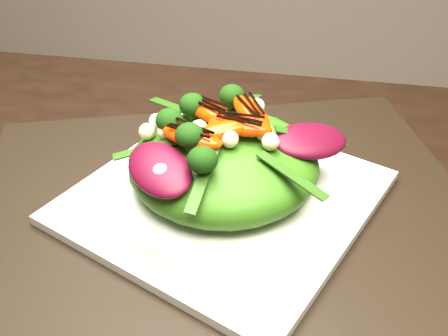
% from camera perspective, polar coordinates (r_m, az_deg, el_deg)
% --- Properties ---
extents(placemat, '(0.65, 0.57, 0.00)m').
position_cam_1_polar(placemat, '(0.58, -0.00, -3.74)').
color(placemat, black).
rests_on(placemat, dining_table).
extents(plate_base, '(0.38, 0.38, 0.01)m').
position_cam_1_polar(plate_base, '(0.58, -0.00, -3.15)').
color(plate_base, silver).
rests_on(plate_base, placemat).
extents(salad_bowl, '(0.32, 0.32, 0.02)m').
position_cam_1_polar(salad_bowl, '(0.57, -0.00, -1.98)').
color(salad_bowl, white).
rests_on(salad_bowl, plate_base).
extents(lettuce_mound, '(0.22, 0.22, 0.07)m').
position_cam_1_polar(lettuce_mound, '(0.55, -0.00, 0.60)').
color(lettuce_mound, '#336312').
rests_on(lettuce_mound, salad_bowl).
extents(radicchio_leaf, '(0.10, 0.09, 0.02)m').
position_cam_1_polar(radicchio_leaf, '(0.55, 9.35, 2.94)').
color(radicchio_leaf, '#3F0616').
rests_on(radicchio_leaf, lettuce_mound).
extents(orange_segment, '(0.07, 0.03, 0.02)m').
position_cam_1_polar(orange_segment, '(0.54, 0.06, 5.00)').
color(orange_segment, '#F42F04').
rests_on(orange_segment, lettuce_mound).
extents(broccoli_floret, '(0.05, 0.05, 0.04)m').
position_cam_1_polar(broccoli_floret, '(0.56, -4.37, 7.06)').
color(broccoli_floret, black).
rests_on(broccoli_floret, lettuce_mound).
extents(macadamia_nut, '(0.02, 0.02, 0.02)m').
position_cam_1_polar(macadamia_nut, '(0.50, 3.63, 1.84)').
color(macadamia_nut, beige).
rests_on(macadamia_nut, lettuce_mound).
extents(balsamic_drizzle, '(0.05, 0.01, 0.00)m').
position_cam_1_polar(balsamic_drizzle, '(0.53, 0.06, 5.88)').
color(balsamic_drizzle, black).
rests_on(balsamic_drizzle, orange_segment).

